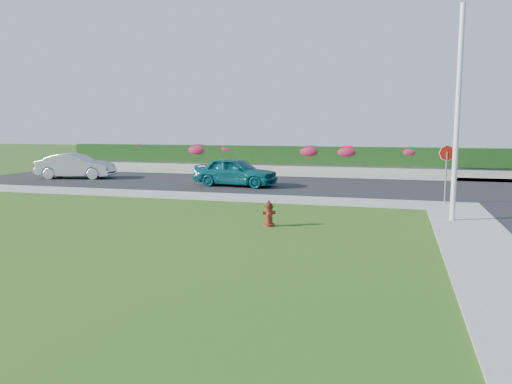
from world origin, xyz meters
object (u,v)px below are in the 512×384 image
(sedan_silver, at_px, (76,166))
(utility_pole, at_px, (457,115))
(fire_hydrant, at_px, (269,214))
(stop_sign, at_px, (447,161))
(sedan_teal, at_px, (236,172))

(sedan_silver, xyz_separation_m, utility_pole, (19.12, -7.75, 2.55))
(fire_hydrant, bearing_deg, sedan_silver, 119.60)
(sedan_silver, bearing_deg, stop_sign, -115.43)
(sedan_silver, bearing_deg, sedan_teal, -108.97)
(sedan_silver, height_order, utility_pole, utility_pole)
(utility_pole, bearing_deg, sedan_silver, 157.92)
(fire_hydrant, relative_size, stop_sign, 0.34)
(sedan_silver, distance_m, utility_pole, 20.79)
(sedan_silver, relative_size, utility_pole, 0.64)
(stop_sign, bearing_deg, fire_hydrant, -127.36)
(sedan_teal, xyz_separation_m, sedan_silver, (-9.79, 1.00, -0.01))
(sedan_silver, xyz_separation_m, stop_sign, (19.20, -4.19, 0.92))
(fire_hydrant, relative_size, sedan_teal, 0.19)
(utility_pole, height_order, stop_sign, utility_pole)
(sedan_silver, bearing_deg, utility_pole, -125.19)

